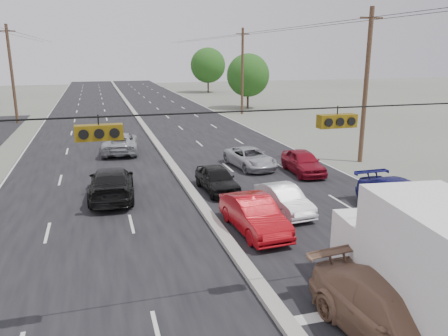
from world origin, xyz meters
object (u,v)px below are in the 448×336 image
at_px(utility_pole_right_b, 366,86).
at_px(tree_right_mid, 248,75).
at_px(utility_pole_left_c, 12,74).
at_px(tree_right_far, 208,65).
at_px(queue_car_c, 250,158).
at_px(oncoming_far, 120,143).
at_px(queue_car_e, 303,162).
at_px(queue_car_b, 284,200).
at_px(tan_sedan, 396,318).
at_px(queue_car_d, 403,200).
at_px(red_sedan, 254,215).
at_px(utility_pole_right_c, 242,71).
at_px(queue_car_a, 217,179).
at_px(box_truck, 433,268).
at_px(oncoming_near, 112,183).

bearing_deg(utility_pole_right_b, tree_right_mid, 85.24).
xyz_separation_m(utility_pole_left_c, tree_right_far, (28.50, 30.00, -0.15)).
height_order(queue_car_c, oncoming_far, oncoming_far).
bearing_deg(tree_right_mid, queue_car_e, -103.50).
bearing_deg(utility_pole_left_c, queue_car_b, -63.82).
distance_m(tree_right_far, oncoming_far, 51.36).
distance_m(tan_sedan, queue_car_d, 9.88).
height_order(utility_pole_right_b, tan_sedan, utility_pole_right_b).
xyz_separation_m(red_sedan, queue_car_c, (3.38, 9.89, -0.10)).
xyz_separation_m(utility_pole_right_c, queue_car_a, (-11.10, -28.60, -4.43)).
distance_m(tree_right_far, tan_sedan, 73.52).
bearing_deg(box_truck, utility_pole_right_c, 85.00).
bearing_deg(utility_pole_right_c, tree_right_far, 83.35).
height_order(tan_sedan, queue_car_e, tan_sedan).
bearing_deg(oncoming_far, utility_pole_right_c, -126.12).
bearing_deg(tree_right_far, queue_car_a, -103.99).
bearing_deg(red_sedan, tan_sedan, -87.30).
bearing_deg(queue_car_d, box_truck, -124.82).
distance_m(utility_pole_right_c, queue_car_d, 34.95).
distance_m(utility_pole_left_c, queue_car_b, 36.55).
relative_size(tan_sedan, queue_car_c, 1.20).
xyz_separation_m(tree_right_far, tan_sedan, (-13.74, -72.11, -4.17)).
xyz_separation_m(utility_pole_left_c, queue_car_d, (21.00, -34.45, -4.34)).
relative_size(tree_right_far, tan_sedan, 1.50).
height_order(tan_sedan, red_sedan, tan_sedan).
bearing_deg(box_truck, queue_car_d, 62.93).
xyz_separation_m(utility_pole_right_b, tree_right_far, (3.50, 55.00, -0.15)).
height_order(queue_car_a, queue_car_c, queue_car_a).
xyz_separation_m(utility_pole_left_c, oncoming_near, (8.48, -28.15, -4.32)).
relative_size(utility_pole_right_b, tree_right_mid, 1.40).
distance_m(utility_pole_right_c, queue_car_e, 27.46).
bearing_deg(oncoming_near, utility_pole_right_c, -116.71).
xyz_separation_m(box_truck, queue_car_e, (3.93, 15.20, -1.13)).
distance_m(utility_pole_right_b, queue_car_a, 12.48).
distance_m(tree_right_mid, tree_right_far, 25.03).
distance_m(box_truck, red_sedan, 7.92).
height_order(red_sedan, queue_car_b, red_sedan).
xyz_separation_m(box_truck, oncoming_near, (-7.50, 13.67, -1.06)).
xyz_separation_m(utility_pole_left_c, utility_pole_right_b, (25.00, -25.00, 0.00)).
relative_size(queue_car_e, oncoming_far, 0.78).
height_order(utility_pole_right_b, box_truck, utility_pole_right_b).
bearing_deg(red_sedan, utility_pole_right_b, 36.26).
distance_m(queue_car_b, queue_car_e, 7.10).
distance_m(queue_car_c, oncoming_far, 10.33).
xyz_separation_m(tree_right_mid, oncoming_near, (-19.02, -33.15, -3.55)).
relative_size(tree_right_far, queue_car_a, 2.06).
xyz_separation_m(utility_pole_left_c, queue_car_e, (19.91, -26.63, -4.39)).
bearing_deg(tree_right_far, oncoming_far, -111.75).
bearing_deg(queue_car_b, oncoming_far, 108.13).
xyz_separation_m(queue_car_a, queue_car_c, (3.38, 4.23, -0.05)).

